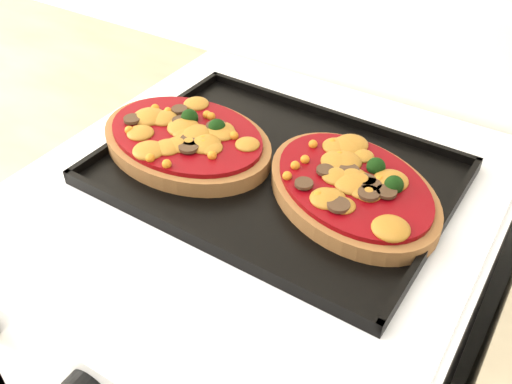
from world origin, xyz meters
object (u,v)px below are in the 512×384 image
Objects in this scene: stove at (260,376)px; pizza_left at (186,138)px; baking_tray at (276,171)px; pizza_right at (353,187)px.

stove is 0.50m from pizza_left.
baking_tray is (0.01, 0.02, 0.47)m from stove.
pizza_left reaches higher than baking_tray.
pizza_left reaches higher than stove.
pizza_right is (0.11, 0.00, 0.02)m from baking_tray.
stove is 0.50m from pizza_right.
stove is at bearing -169.91° from pizza_right.
pizza_left is at bearing -169.72° from baking_tray.
pizza_left is (-0.12, -0.00, 0.48)m from stove.
stove is at bearing -120.53° from baking_tray.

